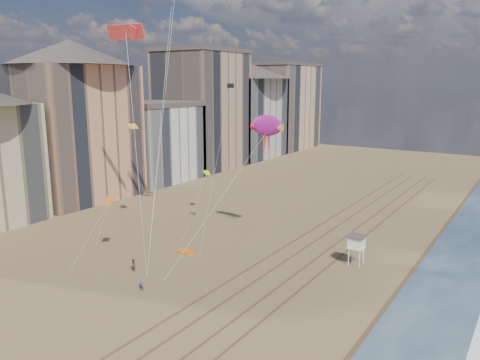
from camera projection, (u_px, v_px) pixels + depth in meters
name	position (u px, v px, depth m)	size (l,w,h in m)	color
wet_sand	(463.00, 258.00, 57.32)	(260.00, 260.00, 0.00)	#42301E
tracks	(306.00, 256.00, 57.95)	(7.68, 120.00, 0.01)	brown
buildings	(186.00, 115.00, 110.18)	(34.72, 131.35, 29.00)	#C6B284
lifeguard_stand	(357.00, 242.00, 54.59)	(1.99, 1.99, 3.59)	white
grounded_kite	(185.00, 251.00, 59.09)	(2.34, 1.49, 0.27)	orange
show_kite	(267.00, 126.00, 60.44)	(4.52, 9.10, 22.71)	#931680
kite_flyer_a	(142.00, 283.00, 48.16)	(0.57, 0.38, 1.57)	slate
kite_flyer_b	(133.00, 265.00, 53.12)	(0.72, 0.56, 1.48)	brown
small_kites	(163.00, 144.00, 62.80)	(14.86, 17.64, 14.28)	black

